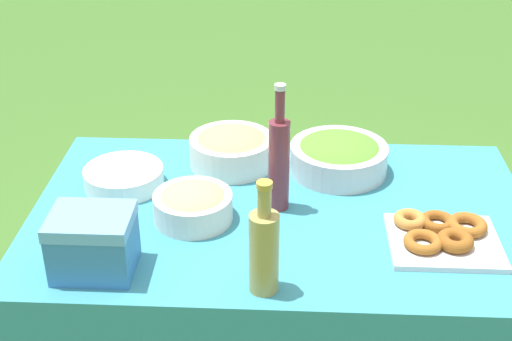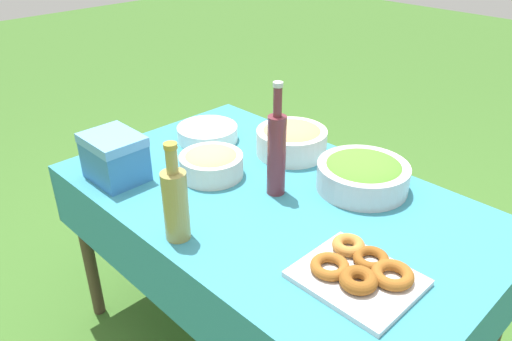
{
  "view_description": "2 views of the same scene",
  "coord_description": "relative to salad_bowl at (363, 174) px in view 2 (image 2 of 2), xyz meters",
  "views": [
    {
      "loc": [
        -0.01,
        1.78,
        1.85
      ],
      "look_at": [
        0.08,
        -0.04,
        0.84
      ],
      "focal_mm": 50.0,
      "sensor_mm": 36.0,
      "label": 1
    },
    {
      "loc": [
        -0.98,
        1.05,
        1.61
      ],
      "look_at": [
        0.01,
        0.07,
        0.85
      ],
      "focal_mm": 35.0,
      "sensor_mm": 36.0,
      "label": 2
    }
  ],
  "objects": [
    {
      "name": "pasta_bowl",
      "position": [
        0.43,
        0.31,
        -0.01
      ],
      "size": [
        0.23,
        0.23,
        0.1
      ],
      "color": "silver",
      "rests_on": "picnic_table"
    },
    {
      "name": "picnic_table",
      "position": [
        0.18,
        0.25,
        -0.15
      ],
      "size": [
        1.47,
        0.9,
        0.73
      ],
      "color": "teal",
      "rests_on": "ground_plane"
    },
    {
      "name": "olive_oil_bottle",
      "position": [
        0.22,
        0.62,
        0.06
      ],
      "size": [
        0.07,
        0.07,
        0.31
      ],
      "color": "#998E4C",
      "rests_on": "picnic_table"
    },
    {
      "name": "wine_bottle",
      "position": [
        0.19,
        0.23,
        0.1
      ],
      "size": [
        0.06,
        0.06,
        0.39
      ],
      "color": "maroon",
      "rests_on": "picnic_table"
    },
    {
      "name": "salad_bowl",
      "position": [
        0.0,
        0.0,
        0.0
      ],
      "size": [
        0.31,
        0.31,
        0.11
      ],
      "color": "silver",
      "rests_on": "picnic_table"
    },
    {
      "name": "plate_stack",
      "position": [
        0.67,
        0.13,
        -0.03
      ],
      "size": [
        0.25,
        0.25,
        0.06
      ],
      "color": "white",
      "rests_on": "picnic_table"
    },
    {
      "name": "bread_bowl",
      "position": [
        0.35,
        -0.03,
        0.0
      ],
      "size": [
        0.27,
        0.27,
        0.12
      ],
      "color": "white",
      "rests_on": "picnic_table"
    },
    {
      "name": "cooler_box",
      "position": [
        0.65,
        0.56,
        0.03
      ],
      "size": [
        0.21,
        0.17,
        0.17
      ],
      "color": "#3372B7",
      "rests_on": "picnic_table"
    },
    {
      "name": "donut_platter",
      "position": [
        -0.26,
        0.39,
        -0.04
      ],
      "size": [
        0.3,
        0.27,
        0.05
      ],
      "color": "silver",
      "rests_on": "picnic_table"
    }
  ]
}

